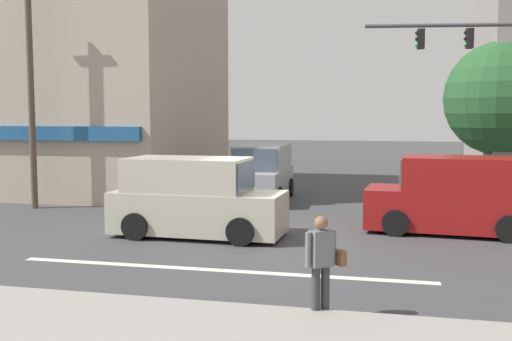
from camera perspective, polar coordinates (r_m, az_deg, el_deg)
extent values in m
plane|color=#3D3D3F|center=(16.09, -0.06, -6.37)|extent=(120.00, 120.00, 0.00)
cube|color=silver|center=(12.79, -3.63, -9.45)|extent=(9.00, 0.24, 0.01)
cube|color=tan|center=(28.40, -18.04, 7.76)|extent=(12.70, 10.07, 9.18)
cylinder|color=#4C3823|center=(23.24, 22.18, -0.26)|extent=(0.32, 0.32, 2.31)
sphere|color=#235128|center=(23.16, 22.41, 6.37)|extent=(4.08, 4.08, 4.08)
cylinder|color=brown|center=(22.15, -20.63, 6.59)|extent=(0.22, 0.22, 7.76)
cylinder|color=#47474C|center=(19.41, 17.61, 13.05)|extent=(4.77, 0.78, 0.12)
cube|color=black|center=(19.53, 19.68, 11.76)|extent=(0.23, 0.27, 0.60)
sphere|color=black|center=(19.52, 19.35, 12.30)|extent=(0.12, 0.12, 0.12)
sphere|color=black|center=(19.50, 19.33, 11.78)|extent=(0.12, 0.12, 0.12)
sphere|color=green|center=(19.48, 19.31, 11.25)|extent=(0.12, 0.12, 0.12)
cube|color=black|center=(19.22, 15.43, 11.98)|extent=(0.23, 0.27, 0.60)
sphere|color=black|center=(19.22, 15.08, 12.53)|extent=(0.12, 0.12, 0.12)
sphere|color=black|center=(19.20, 15.07, 12.00)|extent=(0.12, 0.12, 0.12)
sphere|color=green|center=(19.18, 15.06, 11.46)|extent=(0.12, 0.12, 0.12)
cube|color=#B7B29E|center=(16.20, -5.48, -3.93)|extent=(4.64, 1.95, 1.10)
cube|color=#B7B29E|center=(16.17, -6.52, -0.38)|extent=(3.24, 1.88, 0.90)
cube|color=#475666|center=(15.67, -0.97, -0.53)|extent=(0.10, 1.66, 0.76)
cylinder|color=black|center=(16.70, 0.22, -4.67)|extent=(0.72, 0.22, 0.72)
cylinder|color=black|center=(14.96, -1.50, -5.86)|extent=(0.72, 0.22, 0.72)
cylinder|color=black|center=(17.61, -8.84, -4.22)|extent=(0.72, 0.22, 0.72)
cylinder|color=black|center=(15.96, -11.45, -5.25)|extent=(0.72, 0.22, 0.72)
cube|color=#999EA3|center=(22.76, 0.48, -1.22)|extent=(1.97, 4.65, 1.10)
cube|color=#999EA3|center=(22.97, 0.62, 1.35)|extent=(1.89, 3.25, 0.90)
cube|color=#475666|center=(21.38, -0.18, 1.05)|extent=(1.66, 0.11, 0.76)
cylinder|color=black|center=(21.25, 2.19, -2.51)|extent=(0.22, 0.73, 0.72)
cylinder|color=black|center=(21.62, -2.63, -2.38)|extent=(0.22, 0.73, 0.72)
cylinder|color=black|center=(24.05, 3.27, -1.60)|extent=(0.22, 0.73, 0.72)
cylinder|color=black|center=(24.37, -1.02, -1.50)|extent=(0.22, 0.73, 0.72)
cube|color=maroon|center=(17.40, 18.08, -3.52)|extent=(4.72, 2.18, 1.10)
cube|color=maroon|center=(17.29, 19.17, -0.27)|extent=(3.33, 2.03, 0.90)
cube|color=#475666|center=(17.31, 13.80, -0.12)|extent=(0.18, 1.66, 0.76)
cylinder|color=black|center=(16.58, 13.14, -4.89)|extent=(0.73, 0.25, 0.72)
cylinder|color=black|center=(18.39, 13.55, -3.90)|extent=(0.73, 0.25, 0.72)
cylinder|color=black|center=(16.63, 23.03, -5.15)|extent=(0.73, 0.25, 0.72)
cylinder|color=black|center=(18.44, 22.46, -4.13)|extent=(0.73, 0.25, 0.72)
cylinder|color=#333338|center=(9.78, 5.71, -11.55)|extent=(0.14, 0.14, 0.86)
cylinder|color=#333338|center=(9.87, 6.60, -11.40)|extent=(0.14, 0.14, 0.86)
cube|color=slate|center=(9.64, 6.20, -7.38)|extent=(0.42, 0.40, 0.58)
sphere|color=brown|center=(9.56, 6.22, -4.98)|extent=(0.22, 0.22, 0.22)
cylinder|color=slate|center=(9.52, 4.98, -7.54)|extent=(0.09, 0.09, 0.56)
cylinder|color=slate|center=(9.77, 7.39, -7.22)|extent=(0.09, 0.09, 0.56)
cube|color=brown|center=(9.82, 7.89, -8.20)|extent=(0.27, 0.29, 0.24)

